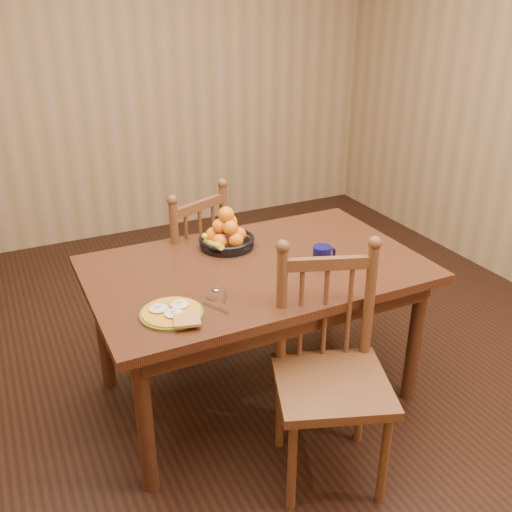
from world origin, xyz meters
name	(u,v)px	position (x,y,z in m)	size (l,w,h in m)	color
room	(256,143)	(0.00, 0.00, 1.35)	(4.52, 5.02, 2.72)	black
dining_table	(256,281)	(0.00, 0.00, 0.67)	(1.60, 1.00, 0.75)	black
chair_far	(184,268)	(-0.16, 0.64, 0.48)	(0.58, 0.57, 0.99)	#532D18
chair_near	(330,374)	(0.05, -0.61, 0.50)	(0.59, 0.58, 1.03)	#532D18
breakfast_plate	(172,313)	(-0.51, -0.27, 0.76)	(0.26, 0.30, 0.04)	#59601E
fork	(215,304)	(-0.33, -0.27, 0.75)	(0.07, 0.18, 0.00)	silver
spoon	(219,291)	(-0.27, -0.17, 0.75)	(0.06, 0.15, 0.01)	silver
coffee_mug	(323,256)	(0.29, -0.14, 0.80)	(0.13, 0.09, 0.10)	#0C0B3F
juice_glass	(227,242)	(-0.06, 0.23, 0.79)	(0.06, 0.06, 0.09)	silver
fruit_bowl	(226,235)	(-0.04, 0.27, 0.81)	(0.29, 0.29, 0.22)	black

